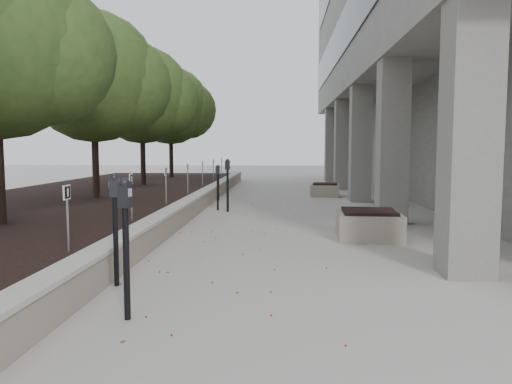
% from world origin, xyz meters
% --- Properties ---
extents(ground, '(90.00, 90.00, 0.00)m').
position_xyz_m(ground, '(0.00, 0.00, 0.00)').
color(ground, '#ADA79F').
rests_on(ground, ground).
extents(retaining_wall, '(0.39, 26.00, 0.50)m').
position_xyz_m(retaining_wall, '(-1.82, 9.00, 0.25)').
color(retaining_wall, '#A29380').
rests_on(retaining_wall, ground).
extents(planting_bed, '(7.00, 26.00, 0.40)m').
position_xyz_m(planting_bed, '(-5.50, 9.00, 0.20)').
color(planting_bed, black).
rests_on(planting_bed, ground).
extents(crabapple_tree_3, '(4.60, 4.00, 5.44)m').
position_xyz_m(crabapple_tree_3, '(-4.80, 8.00, 3.12)').
color(crabapple_tree_3, '#2F4A1C').
rests_on(crabapple_tree_3, planting_bed).
extents(crabapple_tree_4, '(4.60, 4.00, 5.44)m').
position_xyz_m(crabapple_tree_4, '(-4.80, 13.00, 3.12)').
color(crabapple_tree_4, '#2F4A1C').
rests_on(crabapple_tree_4, planting_bed).
extents(crabapple_tree_5, '(4.60, 4.00, 5.44)m').
position_xyz_m(crabapple_tree_5, '(-4.80, 18.00, 3.12)').
color(crabapple_tree_5, '#2F4A1C').
rests_on(crabapple_tree_5, planting_bed).
extents(parking_sign_2, '(0.04, 0.22, 0.96)m').
position_xyz_m(parking_sign_2, '(-2.35, 0.50, 0.88)').
color(parking_sign_2, black).
rests_on(parking_sign_2, planting_bed).
extents(parking_sign_3, '(0.04, 0.22, 0.96)m').
position_xyz_m(parking_sign_3, '(-2.35, 3.50, 0.88)').
color(parking_sign_3, black).
rests_on(parking_sign_3, planting_bed).
extents(parking_sign_4, '(0.04, 0.22, 0.96)m').
position_xyz_m(parking_sign_4, '(-2.35, 6.50, 0.88)').
color(parking_sign_4, black).
rests_on(parking_sign_4, planting_bed).
extents(parking_sign_5, '(0.04, 0.22, 0.96)m').
position_xyz_m(parking_sign_5, '(-2.35, 9.50, 0.88)').
color(parking_sign_5, black).
rests_on(parking_sign_5, planting_bed).
extents(parking_sign_6, '(0.04, 0.22, 0.96)m').
position_xyz_m(parking_sign_6, '(-2.35, 12.50, 0.88)').
color(parking_sign_6, black).
rests_on(parking_sign_6, planting_bed).
extents(parking_sign_7, '(0.04, 0.22, 0.96)m').
position_xyz_m(parking_sign_7, '(-2.35, 15.50, 0.88)').
color(parking_sign_7, black).
rests_on(parking_sign_7, planting_bed).
extents(parking_sign_8, '(0.04, 0.22, 0.96)m').
position_xyz_m(parking_sign_8, '(-2.35, 18.50, 0.88)').
color(parking_sign_8, black).
rests_on(parking_sign_8, planting_bed).
extents(parking_meter_1, '(0.18, 0.16, 1.57)m').
position_xyz_m(parking_meter_1, '(-0.99, -1.12, 0.78)').
color(parking_meter_1, black).
rests_on(parking_meter_1, ground).
extents(parking_meter_2, '(0.17, 0.14, 1.54)m').
position_xyz_m(parking_meter_2, '(-1.55, 0.18, 0.77)').
color(parking_meter_2, black).
rests_on(parking_meter_2, ground).
extents(parking_meter_3, '(0.14, 0.10, 1.36)m').
position_xyz_m(parking_meter_3, '(-1.22, 8.33, 0.68)').
color(parking_meter_3, black).
rests_on(parking_meter_3, ground).
extents(parking_meter_4, '(0.16, 0.13, 1.55)m').
position_xyz_m(parking_meter_4, '(-0.89, 8.01, 0.78)').
color(parking_meter_4, black).
rests_on(parking_meter_4, ground).
extents(parking_meter_5, '(0.13, 0.10, 1.26)m').
position_xyz_m(parking_meter_5, '(-1.55, 11.06, 0.63)').
color(parking_meter_5, black).
rests_on(parking_meter_5, ground).
extents(planter_front, '(1.34, 1.34, 0.60)m').
position_xyz_m(planter_front, '(2.50, 3.92, 0.30)').
color(planter_front, '#A29380').
rests_on(planter_front, ground).
extents(planter_back, '(1.21, 1.21, 0.51)m').
position_xyz_m(planter_back, '(2.36, 12.77, 0.25)').
color(planter_back, '#A29380').
rests_on(planter_back, ground).
extents(berry_scatter, '(3.30, 14.10, 0.02)m').
position_xyz_m(berry_scatter, '(-0.10, 5.00, 0.01)').
color(berry_scatter, maroon).
rests_on(berry_scatter, ground).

